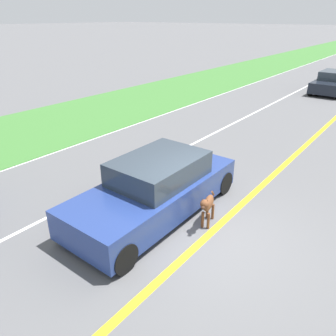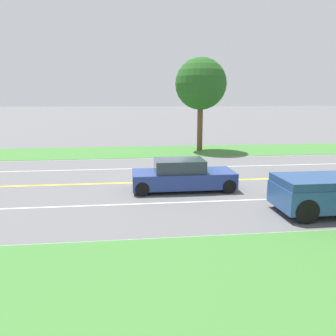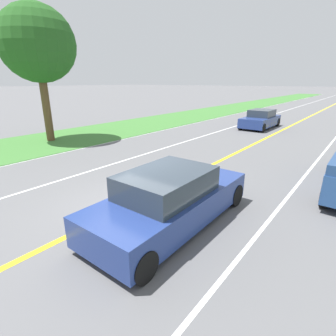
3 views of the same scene
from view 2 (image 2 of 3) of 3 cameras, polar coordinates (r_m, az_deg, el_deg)
ground_plane at (r=16.91m, az=1.61°, el=-2.37°), size 400.00×400.00×0.00m
centre_divider_line at (r=16.91m, az=1.61°, el=-2.35°), size 0.18×160.00×0.01m
lane_edge_line_right at (r=10.38m, az=7.29°, el=-11.75°), size 0.14×160.00×0.01m
lane_edge_line_left at (r=23.70m, az=-0.82°, el=1.76°), size 0.14×160.00×0.01m
lane_dash_same_dir at (r=13.58m, az=3.74°, el=-5.93°), size 0.10×160.00×0.01m
lane_dash_oncoming at (r=20.29m, az=0.19°, el=0.05°), size 0.10×160.00×0.01m
grass_verge_right at (r=7.83m, az=12.90°, el=-20.27°), size 6.00×160.00×0.03m
grass_verge_left at (r=26.65m, az=-1.49°, el=2.90°), size 6.00×160.00×0.03m
ego_car at (r=15.26m, az=2.51°, el=-1.34°), size 1.90×4.72×1.45m
dog at (r=16.50m, az=0.73°, el=-0.77°), size 0.41×1.04×0.85m
roadside_tree_left_near at (r=26.98m, az=5.72°, el=14.32°), size 4.10×4.10×7.44m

